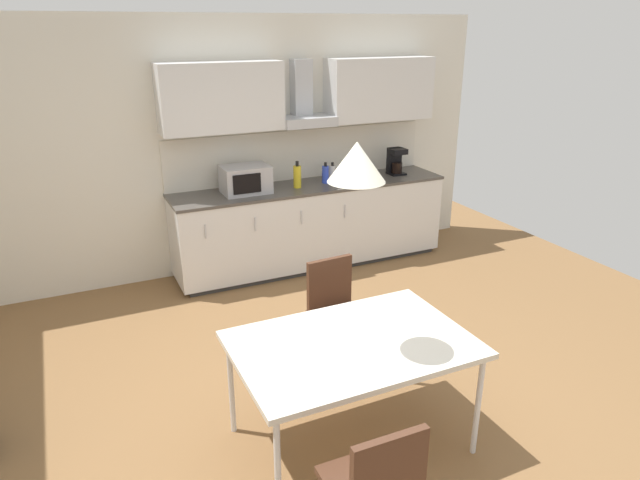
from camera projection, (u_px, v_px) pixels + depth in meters
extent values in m
cube|color=brown|center=(324.00, 420.00, 3.93)|extent=(8.04, 8.52, 0.02)
cube|color=silver|center=(205.00, 150.00, 5.91)|extent=(6.43, 0.10, 2.65)
cube|color=#333333|center=(311.00, 261.00, 6.47)|extent=(2.90, 0.58, 0.05)
cube|color=silver|center=(311.00, 224.00, 6.31)|extent=(3.02, 0.63, 0.84)
cube|color=#4C4742|center=(311.00, 186.00, 6.16)|extent=(3.04, 0.65, 0.03)
cube|color=silver|center=(206.00, 232.00, 5.46)|extent=(0.01, 0.01, 0.14)
cube|color=silver|center=(255.00, 224.00, 5.66)|extent=(0.01, 0.01, 0.14)
cube|color=silver|center=(302.00, 218.00, 5.86)|extent=(0.01, 0.01, 0.14)
cube|color=silver|center=(345.00, 211.00, 6.06)|extent=(0.01, 0.01, 0.14)
cube|color=silver|center=(300.00, 154.00, 6.31)|extent=(3.02, 0.02, 0.54)
cube|color=silver|center=(221.00, 97.00, 5.58)|extent=(1.22, 0.34, 0.67)
cube|color=silver|center=(379.00, 89.00, 6.29)|extent=(1.22, 0.34, 0.67)
cube|color=#B7BABF|center=(306.00, 121.00, 6.02)|extent=(0.58, 0.40, 0.10)
cube|color=#B7BABF|center=(301.00, 90.00, 6.00)|extent=(0.20, 0.16, 0.62)
cube|color=#ADADB2|center=(245.00, 179.00, 5.81)|extent=(0.48, 0.34, 0.28)
cube|color=black|center=(247.00, 184.00, 5.65)|extent=(0.29, 0.01, 0.20)
cube|color=black|center=(396.00, 173.00, 6.58)|extent=(0.18, 0.18, 0.02)
cylinder|color=black|center=(397.00, 168.00, 6.54)|extent=(0.12, 0.12, 0.12)
cube|color=black|center=(394.00, 160.00, 6.58)|extent=(0.16, 0.08, 0.30)
cube|color=black|center=(398.00, 151.00, 6.48)|extent=(0.18, 0.16, 0.06)
cylinder|color=white|center=(332.00, 173.00, 6.28)|extent=(0.07, 0.07, 0.17)
cylinder|color=black|center=(332.00, 164.00, 6.25)|extent=(0.03, 0.03, 0.04)
cylinder|color=blue|center=(325.00, 175.00, 6.19)|extent=(0.07, 0.07, 0.18)
cylinder|color=black|center=(325.00, 164.00, 6.15)|extent=(0.03, 0.03, 0.04)
cylinder|color=yellow|center=(297.00, 177.00, 6.00)|extent=(0.08, 0.08, 0.23)
cylinder|color=black|center=(297.00, 164.00, 5.95)|extent=(0.03, 0.03, 0.05)
cylinder|color=brown|center=(346.00, 174.00, 6.25)|extent=(0.08, 0.08, 0.17)
cylinder|color=black|center=(346.00, 165.00, 6.21)|extent=(0.03, 0.03, 0.04)
cube|color=silver|center=(352.00, 345.00, 3.46)|extent=(1.43, 0.96, 0.04)
cylinder|color=silver|center=(278.00, 472.00, 2.98)|extent=(0.04, 0.04, 0.70)
cylinder|color=silver|center=(478.00, 406.00, 3.50)|extent=(0.04, 0.04, 0.70)
cylinder|color=silver|center=(231.00, 386.00, 3.69)|extent=(0.04, 0.04, 0.70)
cylinder|color=silver|center=(403.00, 341.00, 4.21)|extent=(0.04, 0.04, 0.70)
cube|color=#4C2D1E|center=(341.00, 317.00, 4.35)|extent=(0.43, 0.43, 0.04)
cube|color=#4C2D1E|center=(329.00, 282.00, 4.42)|extent=(0.38, 0.06, 0.40)
cylinder|color=silver|center=(371.00, 349.00, 4.37)|extent=(0.02, 0.02, 0.43)
cylinder|color=silver|center=(332.00, 361.00, 4.21)|extent=(0.02, 0.02, 0.43)
cylinder|color=silver|center=(348.00, 329.00, 4.64)|extent=(0.02, 0.02, 0.43)
cylinder|color=silver|center=(311.00, 340.00, 4.49)|extent=(0.02, 0.02, 0.43)
cube|color=#4C2D1E|center=(389.00, 474.00, 2.54)|extent=(0.38, 0.05, 0.40)
cone|color=silver|center=(357.00, 162.00, 3.06)|extent=(0.32, 0.32, 0.22)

